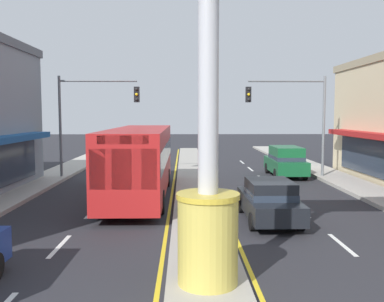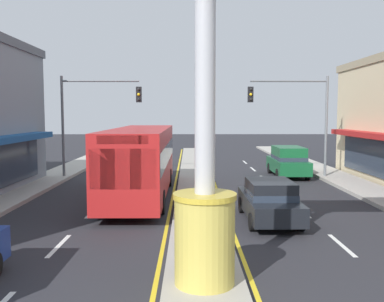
{
  "view_description": "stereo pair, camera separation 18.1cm",
  "coord_description": "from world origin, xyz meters",
  "px_view_note": "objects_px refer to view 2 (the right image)",
  "views": [
    {
      "loc": [
        -0.53,
        -3.17,
        3.92
      ],
      "look_at": [
        -0.24,
        12.0,
        2.6
      ],
      "focal_mm": 39.56,
      "sensor_mm": 36.0,
      "label": 1
    },
    {
      "loc": [
        -0.35,
        -3.18,
        3.92
      ],
      "look_at": [
        -0.24,
        12.0,
        2.6
      ],
      "focal_mm": 39.56,
      "sensor_mm": 36.0,
      "label": 2
    }
  ],
  "objects_px": {
    "suv_far_right_lane": "(288,161)",
    "traffic_light_left_side": "(92,109)",
    "district_sign": "(205,108)",
    "bus_near_right_lane": "(141,158)",
    "sedan_far_left_oncoming": "(269,200)",
    "traffic_light_right_side": "(298,109)"
  },
  "relations": [
    {
      "from": "district_sign",
      "to": "traffic_light_right_side",
      "type": "xyz_separation_m",
      "value": [
        6.18,
        16.2,
        0.18
      ]
    },
    {
      "from": "bus_near_right_lane",
      "to": "suv_far_right_lane",
      "type": "distance_m",
      "value": 10.73
    },
    {
      "from": "suv_far_right_lane",
      "to": "traffic_light_left_side",
      "type": "bearing_deg",
      "value": -175.76
    },
    {
      "from": "traffic_light_left_side",
      "to": "traffic_light_right_side",
      "type": "xyz_separation_m",
      "value": [
        12.36,
        -0.05,
        0.0
      ]
    },
    {
      "from": "district_sign",
      "to": "suv_far_right_lane",
      "type": "relative_size",
      "value": 1.75
    },
    {
      "from": "district_sign",
      "to": "sedan_far_left_oncoming",
      "type": "xyz_separation_m",
      "value": [
        2.59,
        6.02,
        -3.28
      ]
    },
    {
      "from": "traffic_light_left_side",
      "to": "sedan_far_left_oncoming",
      "type": "xyz_separation_m",
      "value": [
        8.77,
        -10.24,
        -3.46
      ]
    },
    {
      "from": "traffic_light_right_side",
      "to": "bus_near_right_lane",
      "type": "xyz_separation_m",
      "value": [
        -8.77,
        -5.55,
        -2.38
      ]
    },
    {
      "from": "traffic_light_right_side",
      "to": "suv_far_right_lane",
      "type": "bearing_deg",
      "value": 106.82
    },
    {
      "from": "traffic_light_left_side",
      "to": "traffic_light_right_side",
      "type": "bearing_deg",
      "value": -0.24
    },
    {
      "from": "traffic_light_right_side",
      "to": "bus_near_right_lane",
      "type": "relative_size",
      "value": 0.55
    },
    {
      "from": "district_sign",
      "to": "bus_near_right_lane",
      "type": "distance_m",
      "value": 11.18
    },
    {
      "from": "traffic_light_right_side",
      "to": "bus_near_right_lane",
      "type": "height_order",
      "value": "traffic_light_right_side"
    },
    {
      "from": "district_sign",
      "to": "traffic_light_right_side",
      "type": "height_order",
      "value": "district_sign"
    },
    {
      "from": "traffic_light_left_side",
      "to": "sedan_far_left_oncoming",
      "type": "distance_m",
      "value": 13.92
    },
    {
      "from": "bus_near_right_lane",
      "to": "sedan_far_left_oncoming",
      "type": "xyz_separation_m",
      "value": [
        5.19,
        -4.63,
        -1.08
      ]
    },
    {
      "from": "traffic_light_right_side",
      "to": "sedan_far_left_oncoming",
      "type": "relative_size",
      "value": 1.44
    },
    {
      "from": "bus_near_right_lane",
      "to": "traffic_light_right_side",
      "type": "bearing_deg",
      "value": 32.34
    },
    {
      "from": "suv_far_right_lane",
      "to": "sedan_far_left_oncoming",
      "type": "xyz_separation_m",
      "value": [
        -3.3,
        -11.13,
        -0.2
      ]
    },
    {
      "from": "district_sign",
      "to": "bus_near_right_lane",
      "type": "xyz_separation_m",
      "value": [
        -2.59,
        10.65,
        -2.2
      ]
    },
    {
      "from": "sedan_far_left_oncoming",
      "to": "traffic_light_left_side",
      "type": "bearing_deg",
      "value": 130.59
    },
    {
      "from": "traffic_light_right_side",
      "to": "suv_far_right_lane",
      "type": "relative_size",
      "value": 1.34
    }
  ]
}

